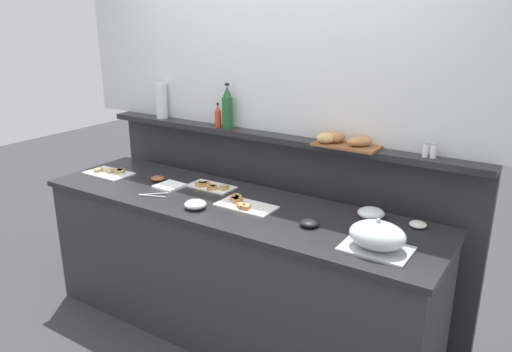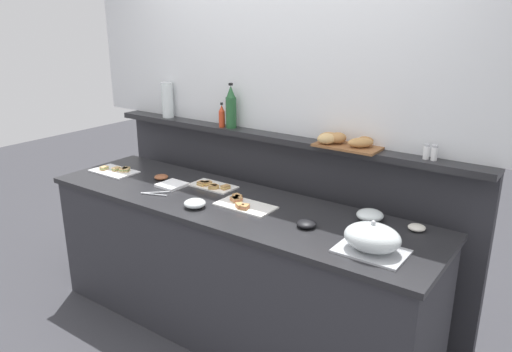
# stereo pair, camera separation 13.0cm
# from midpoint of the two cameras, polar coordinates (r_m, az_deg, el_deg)

# --- Properties ---
(ground_plane) EXTENTS (12.00, 12.00, 0.00)m
(ground_plane) POSITION_cam_midpoint_polar(r_m,az_deg,el_deg) (3.95, 3.81, -12.96)
(ground_plane) COLOR #38383D
(buffet_counter) EXTENTS (2.65, 0.74, 0.92)m
(buffet_counter) POSITION_cam_midpoint_polar(r_m,az_deg,el_deg) (3.29, -1.66, -10.49)
(buffet_counter) COLOR #2D2D33
(buffet_counter) RESTS_ON ground_plane
(back_ledge_unit) EXTENTS (2.84, 0.22, 1.26)m
(back_ledge_unit) POSITION_cam_midpoint_polar(r_m,az_deg,el_deg) (3.61, 3.56, -4.27)
(back_ledge_unit) COLOR #2D2D33
(back_ledge_unit) RESTS_ON ground_plane
(upper_wall_panel) EXTENTS (3.44, 0.08, 1.34)m
(upper_wall_panel) POSITION_cam_midpoint_polar(r_m,az_deg,el_deg) (3.36, 4.23, 16.30)
(upper_wall_panel) COLOR silver
(upper_wall_panel) RESTS_ON back_ledge_unit
(sandwich_platter_front) EXTENTS (0.32, 0.17, 0.04)m
(sandwich_platter_front) POSITION_cam_midpoint_polar(r_m,az_deg,el_deg) (3.35, -3.95, -1.13)
(sandwich_platter_front) COLOR white
(sandwich_platter_front) RESTS_ON buffet_counter
(sandwich_platter_side) EXTENTS (0.35, 0.21, 0.04)m
(sandwich_platter_side) POSITION_cam_midpoint_polar(r_m,az_deg,el_deg) (3.80, -14.91, 0.59)
(sandwich_platter_side) COLOR white
(sandwich_platter_side) RESTS_ON buffet_counter
(sandwich_platter_rear) EXTENTS (0.37, 0.19, 0.04)m
(sandwich_platter_rear) POSITION_cam_midpoint_polar(r_m,az_deg,el_deg) (3.03, -0.27, -3.27)
(sandwich_platter_rear) COLOR white
(sandwich_platter_rear) RESTS_ON buffet_counter
(serving_cloche) EXTENTS (0.34, 0.24, 0.17)m
(serving_cloche) POSITION_cam_midpoint_polar(r_m,az_deg,el_deg) (2.51, 14.67, -7.02)
(serving_cloche) COLOR #B7BABF
(serving_cloche) RESTS_ON buffet_counter
(glass_bowl_large) EXTENTS (0.13, 0.13, 0.05)m
(glass_bowl_large) POSITION_cam_midpoint_polar(r_m,az_deg,el_deg) (3.01, -5.82, -3.20)
(glass_bowl_large) COLOR silver
(glass_bowl_large) RESTS_ON buffet_counter
(glass_bowl_medium) EXTENTS (0.15, 0.15, 0.06)m
(glass_bowl_medium) POSITION_cam_midpoint_polar(r_m,az_deg,el_deg) (2.91, 14.22, -4.44)
(glass_bowl_medium) COLOR silver
(glass_bowl_medium) RESTS_ON buffet_counter
(condiment_bowl_dark) EXTENTS (0.10, 0.10, 0.03)m
(condiment_bowl_dark) POSITION_cam_midpoint_polar(r_m,az_deg,el_deg) (3.56, -9.82, -0.12)
(condiment_bowl_dark) COLOR brown
(condiment_bowl_dark) RESTS_ON buffet_counter
(condiment_bowl_teal) EXTENTS (0.11, 0.11, 0.04)m
(condiment_bowl_teal) POSITION_cam_midpoint_polar(r_m,az_deg,el_deg) (2.75, 7.17, -5.50)
(condiment_bowl_teal) COLOR black
(condiment_bowl_teal) RESTS_ON buffet_counter
(condiment_bowl_red) EXTENTS (0.09, 0.09, 0.03)m
(condiment_bowl_red) POSITION_cam_midpoint_polar(r_m,az_deg,el_deg) (2.85, 19.26, -5.62)
(condiment_bowl_red) COLOR silver
(condiment_bowl_red) RESTS_ON buffet_counter
(serving_tongs) EXTENTS (0.18, 0.14, 0.01)m
(serving_tongs) POSITION_cam_midpoint_polar(r_m,az_deg,el_deg) (3.28, -10.55, -1.99)
(serving_tongs) COLOR #B7BABF
(serving_tongs) RESTS_ON buffet_counter
(napkin_stack) EXTENTS (0.18, 0.18, 0.02)m
(napkin_stack) POSITION_cam_midpoint_polar(r_m,az_deg,el_deg) (3.41, -8.54, -1.02)
(napkin_stack) COLOR white
(napkin_stack) RESTS_ON buffet_counter
(hot_sauce_bottle) EXTENTS (0.04, 0.04, 0.18)m
(hot_sauce_bottle) POSITION_cam_midpoint_polar(r_m,az_deg,el_deg) (3.56, -2.91, 6.86)
(hot_sauce_bottle) COLOR red
(hot_sauce_bottle) RESTS_ON back_ledge_unit
(wine_bottle_green) EXTENTS (0.08, 0.08, 0.32)m
(wine_bottle_green) POSITION_cam_midpoint_polar(r_m,az_deg,el_deg) (3.53, -1.83, 7.83)
(wine_bottle_green) COLOR #23562D
(wine_bottle_green) RESTS_ON back_ledge_unit
(salt_shaker) EXTENTS (0.03, 0.03, 0.09)m
(salt_shaker) POSITION_cam_midpoint_polar(r_m,az_deg,el_deg) (2.94, 20.21, 2.64)
(salt_shaker) COLOR white
(salt_shaker) RESTS_ON back_ledge_unit
(pepper_shaker) EXTENTS (0.03, 0.03, 0.09)m
(pepper_shaker) POSITION_cam_midpoint_polar(r_m,az_deg,el_deg) (2.93, 21.03, 2.50)
(pepper_shaker) COLOR white
(pepper_shaker) RESTS_ON back_ledge_unit
(bread_basket) EXTENTS (0.41, 0.30, 0.08)m
(bread_basket) POSITION_cam_midpoint_polar(r_m,az_deg,el_deg) (3.09, 11.31, 3.99)
(bread_basket) COLOR brown
(bread_basket) RESTS_ON back_ledge_unit
(water_carafe) EXTENTS (0.09, 0.09, 0.27)m
(water_carafe) POSITION_cam_midpoint_polar(r_m,az_deg,el_deg) (3.94, -9.21, 8.62)
(water_carafe) COLOR silver
(water_carafe) RESTS_ON back_ledge_unit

